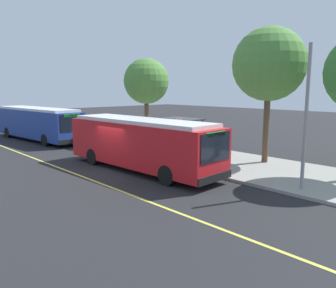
% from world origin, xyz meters
% --- Properties ---
extents(ground_plane, '(120.00, 120.00, 0.00)m').
position_xyz_m(ground_plane, '(0.00, 0.00, 0.00)').
color(ground_plane, '#232326').
extents(sidewalk_curb, '(44.00, 6.40, 0.15)m').
position_xyz_m(sidewalk_curb, '(0.00, 6.00, 0.07)').
color(sidewalk_curb, gray).
rests_on(sidewalk_curb, ground_plane).
extents(lane_stripe_center, '(36.00, 0.14, 0.01)m').
position_xyz_m(lane_stripe_center, '(0.00, -2.20, 0.00)').
color(lane_stripe_center, '#E0D64C').
rests_on(lane_stripe_center, ground_plane).
extents(transit_bus_main, '(10.69, 2.99, 2.95)m').
position_xyz_m(transit_bus_main, '(1.06, 1.01, 1.62)').
color(transit_bus_main, red).
rests_on(transit_bus_main, ground_plane).
extents(transit_bus_second, '(12.17, 3.49, 2.95)m').
position_xyz_m(transit_bus_second, '(-14.40, 1.28, 1.62)').
color(transit_bus_second, navy).
rests_on(transit_bus_second, ground_plane).
extents(bus_shelter, '(2.90, 1.60, 2.48)m').
position_xyz_m(bus_shelter, '(-0.46, 5.89, 1.92)').
color(bus_shelter, '#333338').
rests_on(bus_shelter, sidewalk_curb).
extents(waiting_bench, '(1.60, 0.48, 0.95)m').
position_xyz_m(waiting_bench, '(-0.06, 5.82, 0.63)').
color(waiting_bench, brown).
rests_on(waiting_bench, sidewalk_curb).
extents(route_sign_post, '(0.44, 0.08, 2.80)m').
position_xyz_m(route_sign_post, '(1.54, 3.60, 1.96)').
color(route_sign_post, '#333338').
rests_on(route_sign_post, sidewalk_curb).
extents(pedestrian_commuter, '(0.24, 0.40, 1.69)m').
position_xyz_m(pedestrian_commuter, '(-1.06, 4.85, 1.12)').
color(pedestrian_commuter, '#282D47').
rests_on(pedestrian_commuter, sidewalk_curb).
extents(street_tree_near_shelter, '(4.35, 4.35, 8.09)m').
position_xyz_m(street_tree_near_shelter, '(5.12, 7.53, 6.03)').
color(street_tree_near_shelter, brown).
rests_on(street_tree_near_shelter, sidewalk_curb).
extents(street_tree_downstreet, '(3.76, 3.76, 6.99)m').
position_xyz_m(street_tree_downstreet, '(-6.07, 7.33, 5.23)').
color(street_tree_downstreet, brown).
rests_on(street_tree_downstreet, sidewalk_curb).
extents(utility_pole, '(0.16, 0.16, 6.40)m').
position_xyz_m(utility_pole, '(9.31, 3.68, 3.35)').
color(utility_pole, gray).
rests_on(utility_pole, sidewalk_curb).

